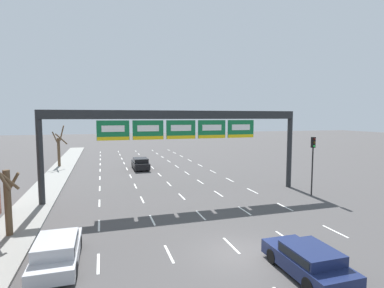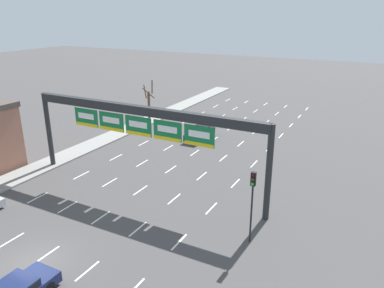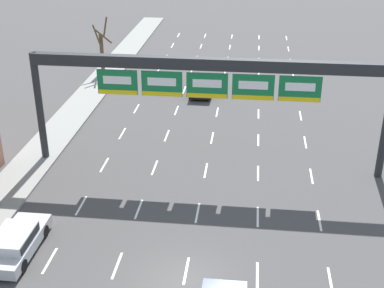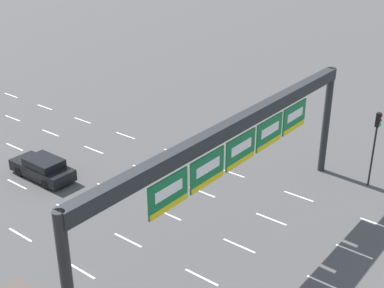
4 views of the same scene
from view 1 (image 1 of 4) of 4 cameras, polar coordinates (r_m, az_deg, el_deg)
ground_plane at (r=15.71m, az=9.07°, el=-19.97°), size 220.00×220.00×0.00m
lane_dashes at (r=27.81m, az=-3.31°, el=-8.68°), size 13.32×67.00×0.01m
sign_gantry at (r=25.04m, az=-2.29°, el=3.60°), size 21.86×0.70×7.19m
car_navy at (r=14.33m, az=21.27°, el=-19.82°), size 1.94×4.22×1.27m
car_silver at (r=15.45m, az=-24.32°, el=-17.95°), size 1.87×4.68×1.31m
car_black at (r=38.84m, az=-9.80°, el=-3.61°), size 1.90×4.70×1.45m
traffic_light_near_gantry at (r=27.12m, az=22.05°, el=-1.81°), size 0.30×0.35×4.98m
tree_bare_closest at (r=19.40m, az=-31.74°, el=-8.64°), size 1.60×1.54×4.67m
tree_bare_second at (r=43.17m, az=-24.00°, el=-0.74°), size 1.93×1.99×5.40m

